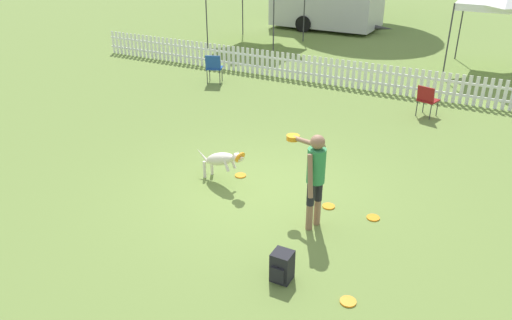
% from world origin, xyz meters
% --- Properties ---
extents(ground_plane, '(240.00, 240.00, 0.00)m').
position_xyz_m(ground_plane, '(0.00, 0.00, 0.00)').
color(ground_plane, olive).
extents(handler_person, '(0.85, 0.83, 1.57)m').
position_xyz_m(handler_person, '(1.10, -0.61, 0.98)').
color(handler_person, '#8C664C').
rests_on(handler_person, ground_plane).
extents(leaping_dog, '(1.23, 0.49, 0.78)m').
position_xyz_m(leaping_dog, '(-0.89, -0.04, 0.48)').
color(leaping_dog, beige).
rests_on(leaping_dog, ground_plane).
extents(frisbee_near_handler, '(0.21, 0.21, 0.02)m').
position_xyz_m(frisbee_near_handler, '(1.16, 0.04, 0.01)').
color(frisbee_near_handler, orange).
rests_on(frisbee_near_handler, ground_plane).
extents(frisbee_near_dog, '(0.21, 0.21, 0.02)m').
position_xyz_m(frisbee_near_dog, '(-0.72, 0.33, 0.01)').
color(frisbee_near_dog, orange).
rests_on(frisbee_near_dog, ground_plane).
extents(frisbee_midfield, '(0.21, 0.21, 0.02)m').
position_xyz_m(frisbee_midfield, '(1.92, 0.04, 0.01)').
color(frisbee_midfield, orange).
rests_on(frisbee_midfield, ground_plane).
extents(frisbee_far_scatter, '(0.21, 0.21, 0.02)m').
position_xyz_m(frisbee_far_scatter, '(2.18, -2.05, 0.01)').
color(frisbee_far_scatter, orange).
rests_on(frisbee_far_scatter, ground_plane).
extents(backpack_on_grass, '(0.27, 0.30, 0.43)m').
position_xyz_m(backpack_on_grass, '(1.24, -2.03, 0.21)').
color(backpack_on_grass, black).
rests_on(backpack_on_grass, ground_plane).
extents(picket_fence, '(19.05, 0.04, 0.78)m').
position_xyz_m(picket_fence, '(0.00, 6.59, 0.39)').
color(picket_fence, white).
rests_on(picket_fence, ground_plane).
extents(folding_chair_center, '(0.53, 0.54, 0.79)m').
position_xyz_m(folding_chair_center, '(1.77, 5.19, 0.47)').
color(folding_chair_center, '#333338').
rests_on(folding_chair_center, ground_plane).
extents(folding_chair_green_right, '(0.58, 0.59, 0.86)m').
position_xyz_m(folding_chair_green_right, '(-4.28, 5.13, 0.52)').
color(folding_chair_green_right, '#333338').
rests_on(folding_chair_green_right, ground_plane).
extents(equipment_trailer, '(5.29, 2.55, 2.20)m').
position_xyz_m(equipment_trailer, '(-4.24, 14.37, 1.17)').
color(equipment_trailer, '#B7B7B7').
rests_on(equipment_trailer, ground_plane).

